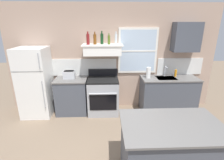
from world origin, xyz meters
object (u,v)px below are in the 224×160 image
object	(u,v)px
bottle_red_label_wine	(88,39)
kitchen_island	(169,151)
bottle_clear_tall	(116,39)
dish_soap_bottle	(176,73)
bottle_amber_wine	(95,39)
bottle_olive_oil_square	(109,40)
paper_towel_roll	(148,73)
bottle_dark_green_wine	(102,39)
toaster	(69,74)
stove_range	(103,95)
refrigerator	(35,82)

from	to	relation	value
bottle_red_label_wine	kitchen_island	size ratio (longest dim) A/B	0.21
bottle_clear_tall	dish_soap_bottle	distance (m)	1.78
bottle_amber_wine	dish_soap_bottle	xyz separation A→B (m)	(2.05, 0.05, -0.87)
bottle_olive_oil_square	paper_towel_roll	distance (m)	1.27
bottle_dark_green_wine	bottle_olive_oil_square	size ratio (longest dim) A/B	1.20
bottle_amber_wine	dish_soap_bottle	world-z (taller)	bottle_amber_wine
bottle_red_label_wine	bottle_amber_wine	xyz separation A→B (m)	(0.16, 0.04, -0.00)
bottle_amber_wine	kitchen_island	size ratio (longest dim) A/B	0.21
toaster	bottle_amber_wine	xyz separation A→B (m)	(0.67, 0.01, 0.86)
stove_range	bottle_olive_oil_square	size ratio (longest dim) A/B	4.27
bottle_red_label_wine	kitchen_island	world-z (taller)	bottle_red_label_wine
stove_range	bottle_olive_oil_square	distance (m)	1.40
bottle_red_label_wine	refrigerator	bearing A→B (deg)	-176.85
bottle_dark_green_wine	dish_soap_bottle	bearing A→B (deg)	0.26
bottle_red_label_wine	bottle_clear_tall	xyz separation A→B (m)	(0.66, 0.06, -0.00)
refrigerator	bottle_amber_wine	size ratio (longest dim) A/B	5.85
stove_range	paper_towel_roll	distance (m)	1.28
toaster	bottle_amber_wine	distance (m)	1.09
toaster	stove_range	size ratio (longest dim) A/B	0.27
refrigerator	bottle_olive_oil_square	size ratio (longest dim) A/B	6.65
bottle_olive_oil_square	bottle_clear_tall	xyz separation A→B (m)	(0.17, 0.03, 0.02)
stove_range	paper_towel_roll	world-z (taller)	paper_towel_roll
dish_soap_bottle	stove_range	bearing A→B (deg)	-175.82
paper_towel_roll	bottle_clear_tall	bearing A→B (deg)	174.89
bottle_amber_wine	dish_soap_bottle	distance (m)	2.23
bottle_amber_wine	dish_soap_bottle	bearing A→B (deg)	1.31
bottle_clear_tall	paper_towel_roll	world-z (taller)	bottle_clear_tall
refrigerator	bottle_olive_oil_square	distance (m)	2.07
bottle_olive_oil_square	bottle_amber_wine	bearing A→B (deg)	178.37
kitchen_island	bottle_olive_oil_square	bearing A→B (deg)	111.25
refrigerator	stove_range	distance (m)	1.69
stove_range	refrigerator	bearing A→B (deg)	-179.20
stove_range	dish_soap_bottle	size ratio (longest dim) A/B	6.06
toaster	bottle_dark_green_wine	world-z (taller)	bottle_dark_green_wine
bottle_clear_tall	paper_towel_roll	distance (m)	1.16
bottle_dark_green_wine	kitchen_island	xyz separation A→B (m)	(0.98, -2.15, -1.42)
bottle_amber_wine	bottle_red_label_wine	bearing A→B (deg)	-165.52
bottle_red_label_wine	bottle_amber_wine	bearing A→B (deg)	14.48
dish_soap_bottle	kitchen_island	size ratio (longest dim) A/B	0.13
stove_range	bottle_clear_tall	distance (m)	1.45
refrigerator	toaster	size ratio (longest dim) A/B	5.71
bottle_amber_wine	kitchen_island	distance (m)	2.78
bottle_dark_green_wine	bottle_clear_tall	distance (m)	0.33
refrigerator	bottle_red_label_wine	size ratio (longest dim) A/B	5.68
bottle_olive_oil_square	dish_soap_bottle	distance (m)	1.92
paper_towel_roll	bottle_red_label_wine	bearing A→B (deg)	179.52
bottle_dark_green_wine	paper_towel_roll	world-z (taller)	bottle_dark_green_wine
bottle_dark_green_wine	refrigerator	bearing A→B (deg)	-174.72
refrigerator	bottle_red_label_wine	xyz separation A→B (m)	(1.32, 0.07, 1.02)
dish_soap_bottle	kitchen_island	bearing A→B (deg)	-112.78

